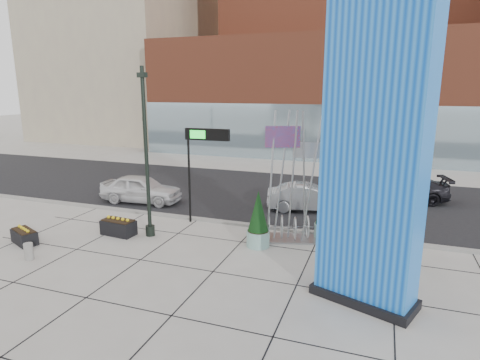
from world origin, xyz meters
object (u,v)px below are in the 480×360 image
(blue_pylon, at_px, (375,142))
(car_white_west, at_px, (141,189))
(public_art_sculpture, at_px, (289,207))
(car_silver_mid, at_px, (308,198))
(overhead_street_sign, at_px, (203,143))
(lamp_post, at_px, (147,170))
(concrete_bollard, at_px, (29,251))

(blue_pylon, height_order, car_white_west, blue_pylon)
(blue_pylon, bearing_deg, public_art_sculpture, 148.64)
(car_silver_mid, bearing_deg, public_art_sculpture, 165.23)
(public_art_sculpture, xyz_separation_m, overhead_street_sign, (-4.25, 0.68, 2.46))
(blue_pylon, height_order, car_silver_mid, blue_pylon)
(blue_pylon, distance_m, car_silver_mid, 10.20)
(lamp_post, bearing_deg, overhead_street_sign, 55.15)
(car_silver_mid, bearing_deg, car_white_west, 85.47)
(lamp_post, height_order, car_white_west, lamp_post)
(concrete_bollard, xyz_separation_m, car_white_west, (-0.37, 8.18, 0.46))
(public_art_sculpture, bearing_deg, car_white_west, 147.41)
(overhead_street_sign, bearing_deg, car_white_west, 154.86)
(public_art_sculpture, relative_size, car_white_west, 1.20)
(concrete_bollard, bearing_deg, lamp_post, 51.83)
(concrete_bollard, bearing_deg, public_art_sculpture, 31.40)
(blue_pylon, relative_size, lamp_post, 1.39)
(lamp_post, distance_m, concrete_bollard, 5.46)
(car_silver_mid, bearing_deg, blue_pylon, -173.81)
(lamp_post, height_order, public_art_sculpture, lamp_post)
(blue_pylon, xyz_separation_m, lamp_post, (-9.17, 2.66, -1.92))
(car_white_west, bearing_deg, blue_pylon, -124.17)
(concrete_bollard, height_order, car_silver_mid, car_silver_mid)
(lamp_post, relative_size, public_art_sculpture, 1.31)
(blue_pylon, relative_size, public_art_sculpture, 1.83)
(blue_pylon, height_order, lamp_post, blue_pylon)
(lamp_post, bearing_deg, car_silver_mid, 45.87)
(car_silver_mid, bearing_deg, overhead_street_sign, 116.76)
(blue_pylon, height_order, public_art_sculpture, blue_pylon)
(lamp_post, distance_m, public_art_sculpture, 6.26)
(car_white_west, bearing_deg, public_art_sculpture, -111.63)
(blue_pylon, height_order, concrete_bollard, blue_pylon)
(lamp_post, bearing_deg, blue_pylon, -16.15)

